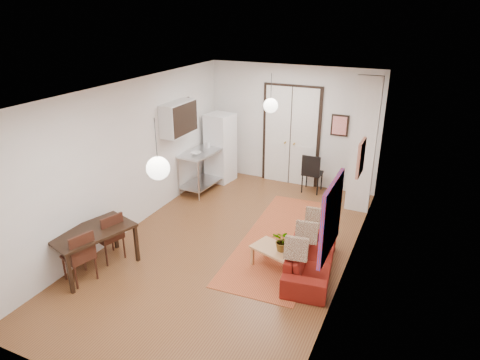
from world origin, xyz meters
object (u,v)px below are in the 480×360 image
at_px(fridge, 220,148).
at_px(black_side_chair, 314,168).
at_px(coffee_table, 277,252).
at_px(kitchen_counter, 203,164).
at_px(dining_chair_far, 82,249).
at_px(dining_chair_near, 111,230).
at_px(dining_table, 92,235).
at_px(sofa, 311,258).

xyz_separation_m(fridge, black_side_chair, (2.32, 0.34, -0.30)).
xyz_separation_m(coffee_table, kitchen_counter, (-2.79, 2.46, 0.32)).
bearing_deg(coffee_table, dining_chair_far, -151.27).
relative_size(coffee_table, dining_chair_near, 1.05).
relative_size(kitchen_counter, dining_table, 0.90).
xyz_separation_m(coffee_table, dining_chair_far, (-2.79, -1.53, 0.19)).
bearing_deg(black_side_chair, dining_table, 63.39).
relative_size(kitchen_counter, black_side_chair, 1.40).
height_order(kitchen_counter, fridge, fridge).
relative_size(sofa, kitchen_counter, 1.34).
distance_m(dining_chair_far, black_side_chair, 5.61).
distance_m(sofa, dining_chair_far, 3.74).
height_order(kitchen_counter, dining_chair_near, kitchen_counter).
xyz_separation_m(kitchen_counter, dining_chair_far, (0.00, -3.99, -0.13)).
bearing_deg(sofa, fridge, 38.69).
bearing_deg(dining_chair_far, kitchen_counter, -162.67).
bearing_deg(black_side_chair, fridge, 8.59).
distance_m(dining_table, dining_chair_near, 0.46).
bearing_deg(dining_table, black_side_chair, 63.16).
bearing_deg(fridge, dining_chair_near, -83.55).
relative_size(kitchen_counter, fridge, 0.77).
distance_m(kitchen_counter, dining_chair_near, 3.29).
height_order(sofa, dining_chair_near, dining_chair_near).
height_order(dining_table, dining_chair_far, dining_chair_far).
bearing_deg(coffee_table, black_side_chair, 95.82).
xyz_separation_m(kitchen_counter, dining_chair_near, (0.00, -3.29, -0.13)).
xyz_separation_m(sofa, black_side_chair, (-0.90, 3.38, 0.30)).
bearing_deg(kitchen_counter, coffee_table, -36.97).
relative_size(fridge, dining_chair_far, 1.90).
xyz_separation_m(coffee_table, fridge, (-2.68, 3.19, 0.53)).
xyz_separation_m(sofa, fridge, (-3.22, 3.04, 0.60)).
bearing_deg(coffee_table, dining_table, -155.56).
bearing_deg(dining_chair_far, fridge, -163.99).
relative_size(sofa, black_side_chair, 1.88).
xyz_separation_m(dining_chair_near, black_side_chair, (2.43, 4.36, 0.04)).
distance_m(fridge, dining_table, 4.46).
bearing_deg(kitchen_counter, dining_table, -85.51).
height_order(dining_table, black_side_chair, black_side_chair).
relative_size(fridge, dining_table, 1.16).
relative_size(coffee_table, kitchen_counter, 0.72).
height_order(kitchen_counter, dining_table, kitchen_counter).
bearing_deg(coffee_table, kitchen_counter, 138.53).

